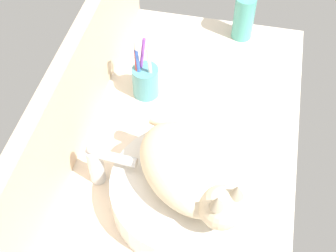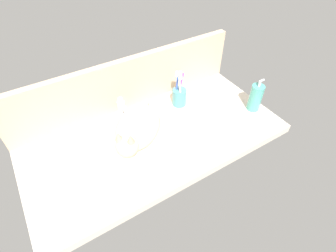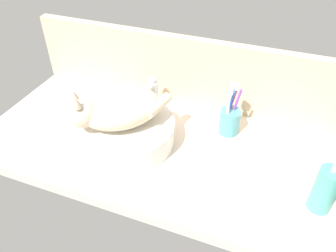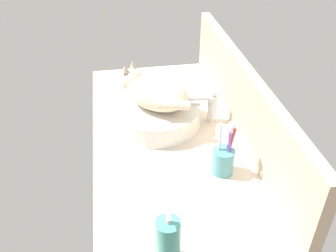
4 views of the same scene
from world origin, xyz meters
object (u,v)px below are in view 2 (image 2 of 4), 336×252
object	(u,v)px
cat	(137,129)
sink_basin	(140,143)
toothbrush_cup	(179,96)
faucet	(123,109)
soap_dispenser	(256,98)

from	to	relation	value
cat	sink_basin	bearing A→B (deg)	47.44
toothbrush_cup	cat	bearing A→B (deg)	-150.74
faucet	soap_dispenser	size ratio (longest dim) A/B	0.80
faucet	toothbrush_cup	xyz separation A→B (cm)	(29.49, -2.96, -2.17)
sink_basin	faucet	bearing A→B (deg)	85.60
soap_dispenser	toothbrush_cup	size ratio (longest dim) A/B	0.91
cat	faucet	bearing A→B (deg)	83.29
sink_basin	faucet	size ratio (longest dim) A/B	2.42
cat	toothbrush_cup	bearing A→B (deg)	29.26
faucet	soap_dispenser	world-z (taller)	soap_dispenser
sink_basin	toothbrush_cup	bearing A→B (deg)	28.56
sink_basin	faucet	xyz separation A→B (cm)	(1.53, 19.84, 3.40)
toothbrush_cup	soap_dispenser	bearing A→B (deg)	-37.50
sink_basin	faucet	distance (cm)	20.19
cat	soap_dispenser	size ratio (longest dim) A/B	1.75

